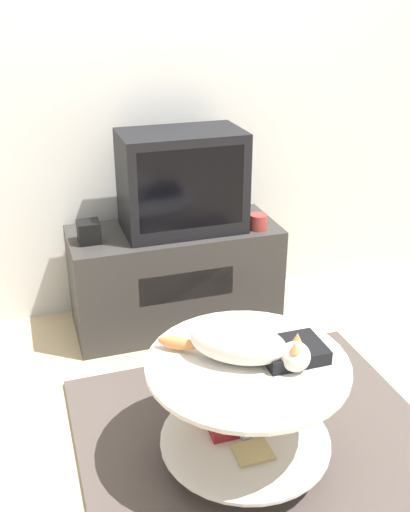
% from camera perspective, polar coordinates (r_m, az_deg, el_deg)
% --- Properties ---
extents(ground_plane, '(12.00, 12.00, 0.00)m').
position_cam_1_polar(ground_plane, '(2.47, 5.98, -18.60)').
color(ground_plane, tan).
extents(wall_back, '(8.00, 0.05, 2.60)m').
position_cam_1_polar(wall_back, '(3.18, -3.68, 17.55)').
color(wall_back, silver).
rests_on(wall_back, ground_plane).
extents(rug, '(1.41, 1.44, 0.02)m').
position_cam_1_polar(rug, '(2.47, 5.99, -18.43)').
color(rug, '#4C423D').
rests_on(rug, ground_plane).
extents(tv_stand, '(1.07, 0.46, 0.54)m').
position_cam_1_polar(tv_stand, '(3.17, -2.88, -1.97)').
color(tv_stand, '#33302D').
rests_on(tv_stand, ground_plane).
extents(tv, '(0.60, 0.35, 0.50)m').
position_cam_1_polar(tv, '(2.98, -2.21, 7.11)').
color(tv, black).
rests_on(tv, tv_stand).
extents(speaker, '(0.11, 0.11, 0.11)m').
position_cam_1_polar(speaker, '(2.93, -11.00, 2.27)').
color(speaker, black).
rests_on(speaker, tv_stand).
extents(mug, '(0.09, 0.09, 0.08)m').
position_cam_1_polar(mug, '(3.05, 5.09, 3.27)').
color(mug, '#99332D').
rests_on(mug, tv_stand).
extents(coffee_table, '(0.73, 0.73, 0.45)m').
position_cam_1_polar(coffee_table, '(2.25, 3.87, -13.58)').
color(coffee_table, '#B2B2B7').
rests_on(coffee_table, rug).
extents(dvd_box, '(0.22, 0.17, 0.05)m').
position_cam_1_polar(dvd_box, '(2.17, 8.31, -8.94)').
color(dvd_box, black).
rests_on(dvd_box, coffee_table).
extents(cat, '(0.48, 0.35, 0.15)m').
position_cam_1_polar(cat, '(2.11, 3.65, -8.40)').
color(cat, silver).
rests_on(cat, coffee_table).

